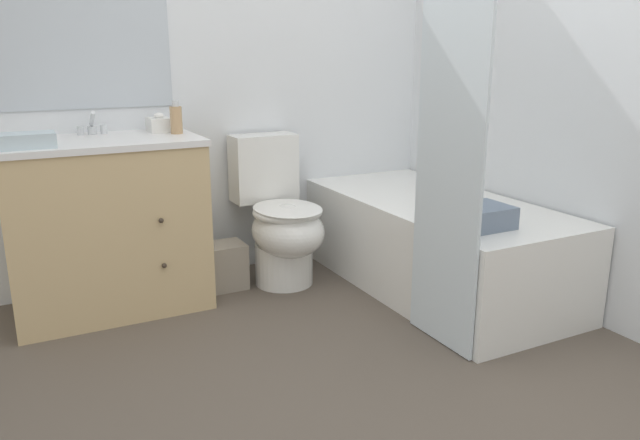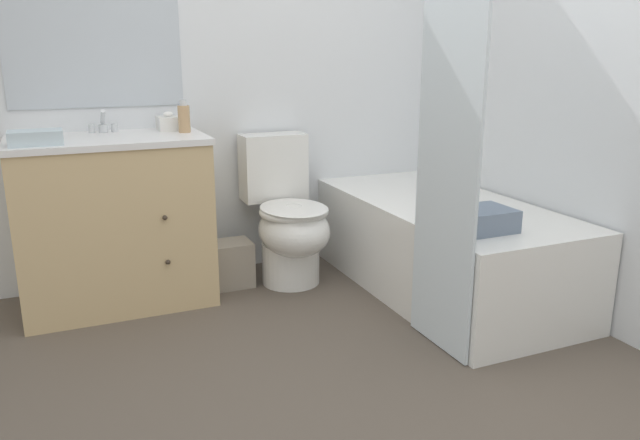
% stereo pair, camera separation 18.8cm
% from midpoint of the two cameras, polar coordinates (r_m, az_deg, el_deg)
% --- Properties ---
extents(ground_plane, '(14.00, 14.00, 0.00)m').
position_cam_midpoint_polar(ground_plane, '(2.39, 5.05, -16.63)').
color(ground_plane, brown).
extents(wall_back, '(8.00, 0.06, 2.50)m').
position_cam_midpoint_polar(wall_back, '(3.61, -9.99, 14.94)').
color(wall_back, silver).
rests_on(wall_back, ground_plane).
extents(wall_right, '(0.05, 2.71, 2.50)m').
position_cam_midpoint_polar(wall_right, '(3.48, 15.90, 14.57)').
color(wall_right, silver).
rests_on(wall_right, ground_plane).
extents(vanity_cabinet, '(0.93, 0.58, 0.85)m').
position_cam_midpoint_polar(vanity_cabinet, '(3.26, -20.53, -0.35)').
color(vanity_cabinet, tan).
rests_on(vanity_cabinet, ground_plane).
extents(sink_faucet, '(0.14, 0.12, 0.12)m').
position_cam_midpoint_polar(sink_faucet, '(3.35, -21.65, 7.86)').
color(sink_faucet, silver).
rests_on(sink_faucet, vanity_cabinet).
extents(toilet, '(0.38, 0.65, 0.80)m').
position_cam_midpoint_polar(toilet, '(3.43, -5.16, -0.11)').
color(toilet, white).
rests_on(toilet, ground_plane).
extents(bathtub, '(0.76, 1.60, 0.49)m').
position_cam_midpoint_polar(bathtub, '(3.42, 8.92, -2.13)').
color(bathtub, white).
rests_on(bathtub, ground_plane).
extents(shower_curtain, '(0.02, 0.42, 2.00)m').
position_cam_midpoint_polar(shower_curtain, '(2.59, 9.88, 9.35)').
color(shower_curtain, silver).
rests_on(shower_curtain, ground_plane).
extents(wastebasket, '(0.23, 0.19, 0.25)m').
position_cam_midpoint_polar(wastebasket, '(3.45, -10.35, -4.17)').
color(wastebasket, gray).
rests_on(wastebasket, ground_plane).
extents(tissue_box, '(0.11, 0.14, 0.10)m').
position_cam_midpoint_polar(tissue_box, '(3.36, -16.07, 8.41)').
color(tissue_box, white).
rests_on(tissue_box, vanity_cabinet).
extents(soap_dispenser, '(0.06, 0.06, 0.17)m').
position_cam_midpoint_polar(soap_dispenser, '(3.25, -14.66, 8.91)').
color(soap_dispenser, tan).
rests_on(soap_dispenser, vanity_cabinet).
extents(hand_towel_folded, '(0.23, 0.15, 0.06)m').
position_cam_midpoint_polar(hand_towel_folded, '(3.01, -26.86, 6.50)').
color(hand_towel_folded, silver).
rests_on(hand_towel_folded, vanity_cabinet).
extents(bath_towel_folded, '(0.29, 0.22, 0.10)m').
position_cam_midpoint_polar(bath_towel_folded, '(2.85, 12.39, 0.25)').
color(bath_towel_folded, slate).
rests_on(bath_towel_folded, bathtub).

